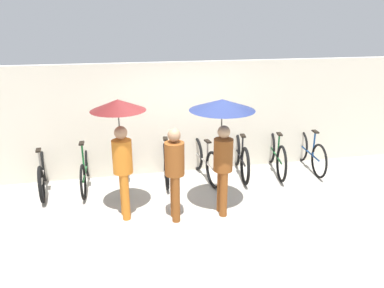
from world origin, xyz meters
name	(u,v)px	position (x,y,z in m)	size (l,w,h in m)	color
ground_plane	(203,218)	(0.00, 0.00, 0.00)	(30.00, 30.00, 0.00)	#9E998E
back_wall	(181,118)	(0.00, 2.12, 1.18)	(13.60, 0.12, 2.36)	beige
parked_bicycle_0	(43,173)	(-2.80, 1.67, 0.36)	(0.44, 1.68, 1.10)	black
parked_bicycle_1	(85,169)	(-2.00, 1.69, 0.36)	(0.44, 1.74, 1.10)	black
parked_bicycle_2	(126,164)	(-1.20, 1.72, 0.40)	(0.44, 1.84, 1.11)	black
parked_bicycle_3	(165,162)	(-0.40, 1.73, 0.37)	(0.44, 1.66, 0.99)	black
parked_bicycle_4	(204,160)	(0.40, 1.63, 0.38)	(0.44, 1.73, 0.97)	black
parked_bicycle_5	(240,156)	(1.20, 1.67, 0.40)	(0.45, 1.79, 1.01)	black
parked_bicycle_6	(276,154)	(2.00, 1.65, 0.39)	(0.52, 1.79, 1.02)	black
parked_bicycle_7	(309,152)	(2.80, 1.65, 0.38)	(0.44, 1.71, 1.11)	black
pedestrian_leading	(120,130)	(-1.29, 0.40, 1.52)	(0.89, 0.89, 2.00)	#C66B1E
pedestrian_center	(175,168)	(-0.46, 0.08, 0.92)	(0.32, 0.32, 1.58)	brown
pedestrian_trailing	(222,123)	(0.35, 0.19, 1.59)	(1.07, 1.07, 1.97)	brown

